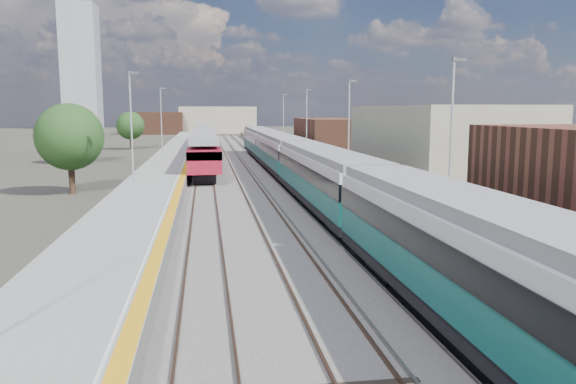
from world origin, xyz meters
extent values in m
plane|color=#47443A|center=(0.00, 50.00, 0.00)|extent=(320.00, 320.00, 0.00)
cube|color=#565451|center=(-2.25, 52.50, 0.03)|extent=(10.50, 155.00, 0.06)
cube|color=#4C3323|center=(0.78, 55.00, 0.11)|extent=(0.07, 160.00, 0.14)
cube|color=#4C3323|center=(2.22, 55.00, 0.11)|extent=(0.07, 160.00, 0.14)
cube|color=#4C3323|center=(-2.72, 55.00, 0.11)|extent=(0.07, 160.00, 0.14)
cube|color=#4C3323|center=(-1.28, 55.00, 0.11)|extent=(0.07, 160.00, 0.14)
cube|color=#4C3323|center=(-6.22, 55.00, 0.11)|extent=(0.07, 160.00, 0.14)
cube|color=#4C3323|center=(-4.78, 55.00, 0.11)|extent=(0.07, 160.00, 0.14)
cube|color=gray|center=(0.45, 55.00, 0.10)|extent=(0.08, 160.00, 0.10)
cube|color=gray|center=(-0.95, 55.00, 0.10)|extent=(0.08, 160.00, 0.10)
cube|color=slate|center=(5.25, 52.50, 0.50)|extent=(4.70, 155.00, 1.00)
cube|color=gray|center=(5.25, 52.50, 1.00)|extent=(4.70, 155.00, 0.03)
cube|color=orange|center=(3.15, 52.50, 1.02)|extent=(0.40, 155.00, 0.01)
cube|color=gray|center=(7.45, 52.50, 1.60)|extent=(0.06, 155.00, 1.20)
cylinder|color=#9EA0A3|center=(6.60, 22.00, 4.77)|extent=(0.12, 0.12, 7.50)
cube|color=#4C4C4F|center=(6.85, 22.00, 8.42)|extent=(0.70, 0.18, 0.14)
cylinder|color=#9EA0A3|center=(6.60, 42.00, 4.77)|extent=(0.12, 0.12, 7.50)
cube|color=#4C4C4F|center=(6.85, 42.00, 8.42)|extent=(0.70, 0.18, 0.14)
cylinder|color=#9EA0A3|center=(6.60, 62.00, 4.77)|extent=(0.12, 0.12, 7.50)
cube|color=#4C4C4F|center=(6.85, 62.00, 8.42)|extent=(0.70, 0.18, 0.14)
cylinder|color=#9EA0A3|center=(6.60, 82.00, 4.77)|extent=(0.12, 0.12, 7.50)
cube|color=#4C4C4F|center=(6.85, 82.00, 8.42)|extent=(0.70, 0.18, 0.14)
cube|color=slate|center=(-9.05, 52.50, 0.50)|extent=(4.30, 155.00, 1.00)
cube|color=gray|center=(-9.05, 52.50, 1.00)|extent=(4.30, 155.00, 0.03)
cube|color=orange|center=(-7.15, 52.50, 1.02)|extent=(0.45, 155.00, 0.01)
cube|color=silver|center=(-7.50, 52.50, 1.03)|extent=(0.08, 155.00, 0.01)
cylinder|color=#9EA0A3|center=(-10.20, 34.00, 4.77)|extent=(0.12, 0.12, 7.50)
cube|color=#4C4C4F|center=(-9.95, 34.00, 8.42)|extent=(0.70, 0.18, 0.14)
cylinder|color=#9EA0A3|center=(-10.20, 60.00, 4.77)|extent=(0.12, 0.12, 7.50)
cube|color=#4C4C4F|center=(-9.95, 60.00, 8.42)|extent=(0.70, 0.18, 0.14)
cube|color=gray|center=(16.00, 45.00, 3.20)|extent=(11.00, 22.00, 6.40)
cube|color=brown|center=(13.00, 78.00, 2.40)|extent=(8.00, 18.00, 4.80)
cube|color=gray|center=(-2.00, 150.00, 3.50)|extent=(20.00, 14.00, 7.00)
cube|color=brown|center=(-18.00, 145.00, 2.80)|extent=(14.00, 12.00, 5.60)
cube|color=gray|center=(-45.00, 190.00, 20.00)|extent=(11.00, 11.00, 40.00)
cube|color=black|center=(1.50, 8.33, 0.86)|extent=(2.67, 19.14, 0.45)
cube|color=#12605A|center=(1.50, 8.33, 1.65)|extent=(2.77, 19.14, 1.12)
cube|color=black|center=(1.50, 8.33, 2.53)|extent=(2.83, 19.14, 0.77)
cube|color=silver|center=(1.50, 8.33, 3.14)|extent=(2.77, 19.14, 0.47)
cube|color=gray|center=(1.50, 8.33, 3.55)|extent=(2.45, 19.14, 0.39)
cube|color=black|center=(1.50, 27.98, 0.86)|extent=(2.67, 19.14, 0.45)
cube|color=#12605A|center=(1.50, 27.98, 1.65)|extent=(2.77, 19.14, 1.12)
cube|color=black|center=(1.50, 27.98, 2.53)|extent=(2.83, 19.14, 0.77)
cube|color=silver|center=(1.50, 27.98, 3.14)|extent=(2.77, 19.14, 0.47)
cube|color=gray|center=(1.50, 27.98, 3.55)|extent=(2.45, 19.14, 0.39)
cube|color=black|center=(1.50, 47.62, 0.86)|extent=(2.67, 19.14, 0.45)
cube|color=#12605A|center=(1.50, 47.62, 1.65)|extent=(2.77, 19.14, 1.12)
cube|color=black|center=(1.50, 47.62, 2.53)|extent=(2.83, 19.14, 0.77)
cube|color=silver|center=(1.50, 47.62, 3.14)|extent=(2.77, 19.14, 0.47)
cube|color=gray|center=(1.50, 47.62, 3.55)|extent=(2.45, 19.14, 0.39)
cube|color=black|center=(1.50, 67.27, 0.86)|extent=(2.67, 19.14, 0.45)
cube|color=#12605A|center=(1.50, 67.27, 1.65)|extent=(2.77, 19.14, 1.12)
cube|color=black|center=(1.50, 67.27, 2.53)|extent=(2.83, 19.14, 0.77)
cube|color=silver|center=(1.50, 67.27, 3.14)|extent=(2.77, 19.14, 0.47)
cube|color=gray|center=(1.50, 67.27, 3.55)|extent=(2.45, 19.14, 0.39)
cube|color=black|center=(-5.50, 48.67, 0.46)|extent=(1.85, 15.70, 0.64)
cube|color=maroon|center=(-5.50, 48.67, 1.99)|extent=(2.72, 18.47, 1.94)
cube|color=black|center=(-5.50, 48.67, 2.48)|extent=(2.78, 18.47, 0.68)
cube|color=gray|center=(-5.50, 48.67, 3.45)|extent=(2.43, 18.47, 0.39)
cube|color=black|center=(-5.50, 67.64, 0.46)|extent=(1.85, 15.70, 0.64)
cube|color=maroon|center=(-5.50, 67.64, 1.99)|extent=(2.72, 18.47, 1.94)
cube|color=black|center=(-5.50, 67.64, 2.48)|extent=(2.78, 18.47, 0.68)
cube|color=gray|center=(-5.50, 67.64, 3.45)|extent=(2.43, 18.47, 0.39)
cube|color=black|center=(-5.50, 86.61, 0.46)|extent=(1.85, 15.70, 0.64)
cube|color=maroon|center=(-5.50, 86.61, 1.99)|extent=(2.72, 18.47, 1.94)
cube|color=black|center=(-5.50, 86.61, 2.48)|extent=(2.78, 18.47, 0.68)
cube|color=gray|center=(-5.50, 86.61, 3.45)|extent=(2.43, 18.47, 0.39)
cylinder|color=#382619|center=(-15.03, 37.96, 1.14)|extent=(0.44, 0.44, 2.27)
sphere|color=#1E3F18|center=(-15.03, 37.96, 4.11)|extent=(4.80, 4.80, 4.80)
cylinder|color=#382619|center=(-19.70, 62.66, 1.13)|extent=(0.44, 0.44, 2.26)
sphere|color=#1E3F18|center=(-19.70, 62.66, 4.07)|extent=(4.76, 4.76, 4.76)
cylinder|color=#382619|center=(-16.82, 85.61, 1.02)|extent=(0.44, 0.44, 2.04)
sphere|color=#1E3F18|center=(-16.82, 85.61, 3.68)|extent=(4.30, 4.30, 4.30)
cylinder|color=#382619|center=(23.12, 59.62, 0.97)|extent=(0.44, 0.44, 1.94)
sphere|color=#1E3F18|center=(23.12, 59.62, 3.50)|extent=(4.10, 4.10, 4.10)
camera|label=1|loc=(-5.39, -4.26, 5.98)|focal=35.00mm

